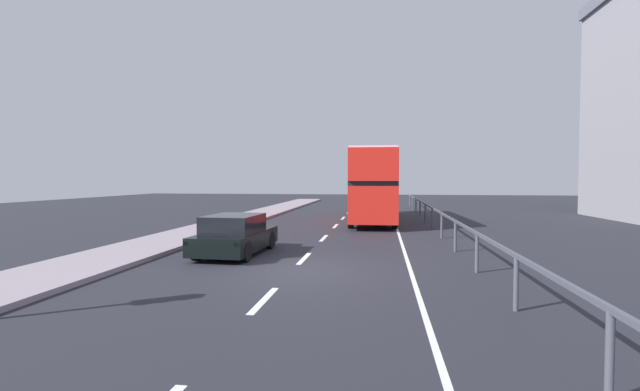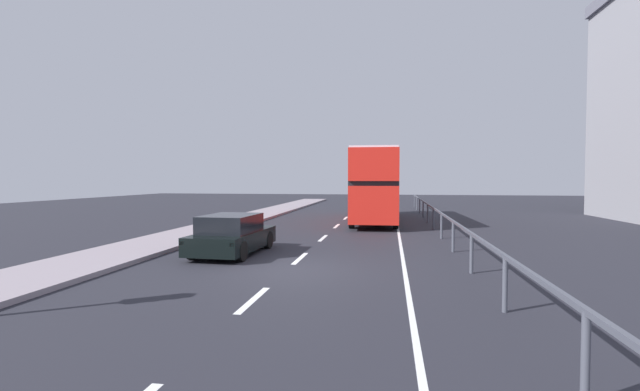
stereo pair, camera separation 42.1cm
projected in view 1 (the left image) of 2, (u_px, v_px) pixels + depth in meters
name	position (u px, v px, depth m)	size (l,w,h in m)	color
ground_plane	(294.00, 271.00, 12.41)	(75.36, 120.00, 0.10)	#24242C
near_sidewalk_kerb	(97.00, 261.00, 13.27)	(2.79, 80.00, 0.14)	gray
lane_paint_markings	(374.00, 234.00, 20.18)	(3.44, 46.00, 0.01)	silver
bridge_side_railing	(437.00, 214.00, 20.57)	(0.10, 42.00, 1.13)	#464854
double_decker_bus_red	(372.00, 184.00, 26.56)	(2.84, 11.45, 4.22)	red
hatchback_car_near	(235.00, 235.00, 14.86)	(2.00, 4.10, 1.37)	black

